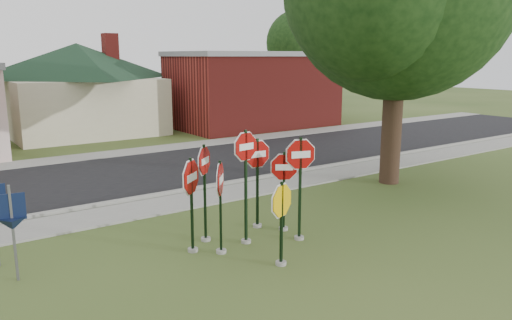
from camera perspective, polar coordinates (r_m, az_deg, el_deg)
ground at (r=11.22m, az=3.55°, el=-11.71°), size 120.00×120.00×0.00m
sidewalk_near at (r=15.62m, az=-9.20°, el=-4.88°), size 60.00×1.60×0.06m
road at (r=19.64m, az=-15.00°, el=-1.71°), size 60.00×7.00×0.04m
sidewalk_far at (r=23.64m, az=-18.65°, el=0.34°), size 60.00×1.60×0.06m
curb at (r=16.48m, az=-10.74°, el=-3.90°), size 60.00×0.20×0.14m
stop_sign_center at (r=11.82m, az=-1.18°, el=-1.36°), size 0.96×0.24×2.88m
stop_sign_yellow at (r=10.73m, az=2.93°, el=-6.27°), size 0.98×0.36×1.97m
stop_sign_left at (r=11.33m, az=-4.10°, el=-3.98°), size 0.71×0.83×2.30m
stop_sign_right at (r=12.12m, az=5.08°, el=-1.62°), size 1.00×0.35×2.68m
stop_sign_back_right at (r=12.99m, az=0.16°, el=-1.29°), size 1.02×0.24×2.49m
stop_sign_back_left at (r=12.08m, az=-5.90°, el=-2.36°), size 0.77×0.63×2.51m
stop_sign_far_right at (r=12.84m, az=3.22°, el=-2.52°), size 0.82×0.56×2.18m
stop_sign_far_left at (r=11.46m, az=-7.40°, el=-3.64°), size 0.90×0.71×2.35m
building_house at (r=31.19m, az=-19.68°, el=9.61°), size 11.60×11.60×6.20m
building_brick at (r=32.37m, az=-0.31°, el=8.14°), size 10.20×6.20×4.75m
bg_tree_right at (r=44.36m, az=4.89°, el=13.19°), size 5.60×5.60×8.40m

